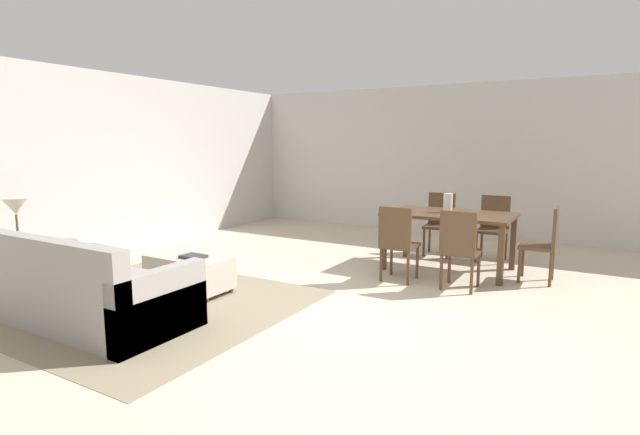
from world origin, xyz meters
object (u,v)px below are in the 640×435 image
side_table (20,257)px  dining_chair_near_left (397,239)px  ottoman_table (189,271)px  vase_centerpiece (448,203)px  couch (85,293)px  table_lamp (16,209)px  dining_table (449,220)px  book_on_ottoman (193,256)px  dining_chair_far_right (493,224)px  dining_chair_near_right (459,246)px  dining_chair_head_east (546,240)px  dining_chair_far_left (440,220)px

side_table → dining_chair_near_left: dining_chair_near_left is taller
ottoman_table → vase_centerpiece: bearing=48.3°
couch → dining_chair_near_left: bearing=54.0°
side_table → table_lamp: table_lamp is taller
dining_table → book_on_ottoman: size_ratio=6.15×
table_lamp → dining_chair_far_right: table_lamp is taller
vase_centerpiece → couch: bearing=-122.5°
ottoman_table → dining_chair_near_right: dining_chair_near_right is taller
dining_table → dining_chair_near_left: (-0.37, -0.89, -0.15)m
couch → dining_table: 4.36m
ottoman_table → side_table: side_table is taller
couch → dining_table: size_ratio=1.27×
side_table → dining_chair_head_east: bearing=35.7°
dining_chair_near_left → dining_chair_far_right: bearing=66.7°
book_on_ottoman → table_lamp: bearing=-146.9°
couch → dining_table: bearing=57.0°
dining_chair_far_left → dining_chair_head_east: bearing=-29.7°
dining_chair_far_right → vase_centerpiece: vase_centerpiece is taller
dining_chair_far_left → couch: bearing=-113.9°
dining_chair_near_right → dining_chair_far_left: bearing=113.2°
dining_chair_head_east → dining_chair_far_right: bearing=130.6°
dining_table → couch: bearing=-123.0°
dining_table → dining_chair_near_right: size_ratio=1.74×
dining_table → dining_chair_head_east: (1.17, -0.02, -0.15)m
dining_table → dining_chair_near_right: (0.37, -0.87, -0.15)m
vase_centerpiece → dining_chair_near_left: bearing=-110.3°
ottoman_table → dining_chair_far_right: size_ratio=1.05×
table_lamp → book_on_ottoman: table_lamp is taller
dining_chair_near_left → dining_chair_head_east: (1.54, 0.86, 0.00)m
table_lamp → side_table: bearing=14.0°
couch → vase_centerpiece: (2.33, 3.66, 0.60)m
table_lamp → dining_chair_far_left: (3.31, 4.36, -0.45)m
dining_chair_head_east → book_on_ottoman: 4.11m
table_lamp → dining_table: 5.09m
side_table → vase_centerpiece: (3.65, 3.52, 0.44)m
dining_chair_near_left → dining_chair_far_left: 1.74m
dining_chair_far_left → book_on_ottoman: 3.77m
dining_chair_far_right → dining_chair_near_right: bearing=-90.9°
ottoman_table → dining_chair_near_left: 2.45m
side_table → dining_chair_far_left: bearing=52.8°
side_table → dining_chair_far_right: dining_chair_far_right is taller
table_lamp → book_on_ottoman: size_ratio=2.02×
ottoman_table → book_on_ottoman: book_on_ottoman is taller
ottoman_table → dining_chair_head_east: 4.19m
ottoman_table → vase_centerpiece: (2.20, 2.47, 0.65)m
book_on_ottoman → ottoman_table: bearing=160.8°
dining_chair_far_right → ottoman_table: bearing=-128.3°
ottoman_table → dining_table: (2.24, 2.45, 0.44)m
dining_chair_near_right → dining_chair_far_right: same height
dining_chair_near_right → dining_chair_head_east: bearing=46.6°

